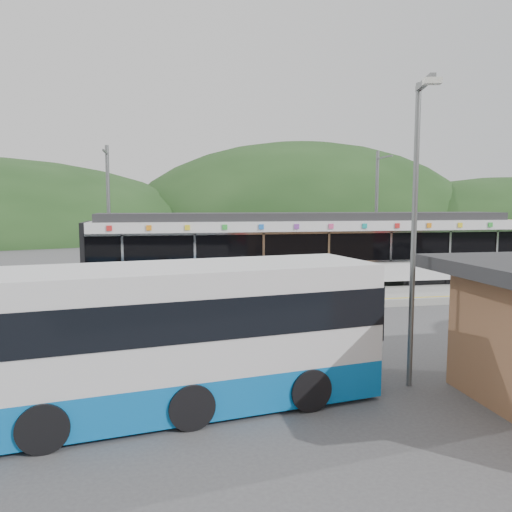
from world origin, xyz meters
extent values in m
plane|color=#4C4C4F|center=(0.00, 0.00, 0.00)|extent=(120.00, 120.00, 0.00)
ellipsoid|color=#1E3D19|center=(16.00, 54.00, 0.00)|extent=(52.00, 39.00, 26.00)
ellipsoid|color=#1E3D19|center=(45.00, 48.00, 0.00)|extent=(44.00, 33.00, 16.00)
cube|color=#9E9E99|center=(0.00, 3.30, 0.15)|extent=(26.00, 3.20, 0.30)
cube|color=yellow|center=(0.00, 2.00, 0.30)|extent=(26.00, 0.10, 0.01)
cube|color=black|center=(-3.60, 6.00, 0.30)|extent=(3.20, 2.20, 0.56)
cube|color=black|center=(8.40, 6.00, 0.30)|extent=(3.20, 2.20, 0.56)
cube|color=silver|center=(2.40, 6.00, 1.04)|extent=(20.00, 2.90, 0.92)
cube|color=black|center=(2.40, 6.00, 2.23)|extent=(20.00, 2.96, 1.45)
cube|color=silver|center=(2.40, 4.50, 1.55)|extent=(20.00, 0.05, 0.10)
cube|color=silver|center=(2.40, 4.50, 2.90)|extent=(20.00, 0.05, 0.10)
cube|color=silver|center=(2.40, 6.00, 3.17)|extent=(20.00, 2.90, 0.45)
cube|color=#2D2D30|center=(2.40, 6.00, 3.58)|extent=(19.40, 2.50, 0.36)
cube|color=#E3AF0B|center=(12.52, 6.00, 1.90)|extent=(0.24, 2.92, 3.00)
cube|color=black|center=(-7.70, 6.00, 1.90)|extent=(0.20, 2.92, 3.00)
cube|color=silver|center=(-6.10, 4.50, 2.23)|extent=(0.10, 0.05, 1.35)
cube|color=silver|center=(-3.10, 4.50, 2.23)|extent=(0.10, 0.05, 1.35)
cube|color=silver|center=(-0.10, 4.50, 2.23)|extent=(0.10, 0.05, 1.35)
cube|color=silver|center=(2.90, 4.50, 2.23)|extent=(0.10, 0.05, 1.35)
cube|color=silver|center=(5.90, 4.50, 2.23)|extent=(0.10, 0.05, 1.35)
cube|color=silver|center=(8.90, 4.50, 2.23)|extent=(0.10, 0.05, 1.35)
cube|color=silver|center=(11.40, 4.50, 2.23)|extent=(0.10, 0.05, 1.35)
cube|color=red|center=(-6.60, 4.51, 3.18)|extent=(0.22, 0.04, 0.22)
cube|color=orange|center=(-5.00, 4.51, 3.18)|extent=(0.22, 0.04, 0.22)
cube|color=yellow|center=(-3.40, 4.51, 3.18)|extent=(0.22, 0.04, 0.22)
cube|color=green|center=(-1.80, 4.51, 3.18)|extent=(0.22, 0.04, 0.22)
cube|color=blue|center=(-0.20, 4.51, 3.18)|extent=(0.22, 0.04, 0.22)
cube|color=purple|center=(1.40, 4.51, 3.18)|extent=(0.22, 0.04, 0.22)
cube|color=#E54C8C|center=(3.00, 4.51, 3.18)|extent=(0.22, 0.04, 0.22)
cube|color=#19A5A5|center=(4.60, 4.51, 3.18)|extent=(0.22, 0.04, 0.22)
cube|color=red|center=(6.20, 4.51, 3.18)|extent=(0.22, 0.04, 0.22)
cube|color=orange|center=(7.80, 4.51, 3.18)|extent=(0.22, 0.04, 0.22)
cube|color=yellow|center=(9.40, 4.51, 3.18)|extent=(0.22, 0.04, 0.22)
cube|color=green|center=(11.00, 4.51, 3.18)|extent=(0.22, 0.04, 0.22)
cylinder|color=slate|center=(-7.00, 8.60, 3.50)|extent=(0.18, 0.18, 7.00)
cube|color=slate|center=(-7.00, 7.80, 6.60)|extent=(0.08, 1.80, 0.08)
cylinder|color=slate|center=(7.00, 8.60, 3.50)|extent=(0.18, 0.18, 7.00)
cube|color=slate|center=(7.00, 7.80, 6.60)|extent=(0.08, 1.80, 0.08)
cube|color=blue|center=(-5.48, -6.89, 0.49)|extent=(11.00, 4.15, 0.78)
cube|color=silver|center=(-5.48, -6.89, 1.27)|extent=(11.00, 4.15, 0.78)
cube|color=black|center=(-5.48, -6.89, 2.05)|extent=(11.01, 4.19, 0.78)
cube|color=silver|center=(-5.48, -6.89, 2.69)|extent=(11.00, 4.15, 0.49)
cylinder|color=black|center=(-6.73, -7.09, 0.44)|extent=(1.28, 2.67, 0.88)
cylinder|color=black|center=(-4.22, -6.68, 0.44)|extent=(1.28, 2.67, 0.88)
cylinder|color=black|center=(-1.81, -6.29, 0.44)|extent=(1.28, 2.67, 0.88)
cylinder|color=slate|center=(1.05, -6.50, 3.40)|extent=(0.12, 0.12, 6.80)
cube|color=slate|center=(1.05, -7.01, 6.69)|extent=(0.39, 1.13, 0.12)
cube|color=silver|center=(1.05, -7.52, 6.60)|extent=(0.38, 0.26, 0.12)
camera|label=1|loc=(-4.54, -16.80, 4.19)|focal=35.00mm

